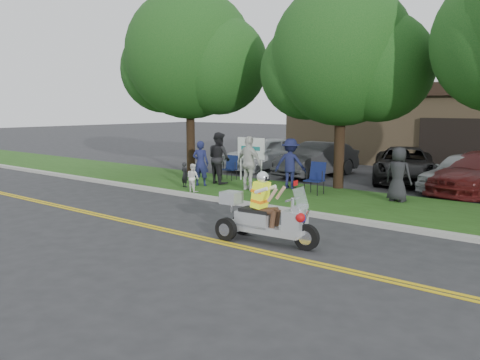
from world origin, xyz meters
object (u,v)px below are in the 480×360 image
Objects in this scene: lawn_chair_b at (316,176)px; parked_car_left at (317,159)px; spectator_adult_left at (201,163)px; parked_car_far_right at (465,172)px; parked_car_far_left at (266,153)px; spectator_adult_right at (249,163)px; spectator_adult_mid at (219,158)px; lawn_chair_a at (231,166)px; parked_car_mid at (404,165)px; trike_scooter at (264,218)px.

lawn_chair_b is 0.24× the size of parked_car_left.
spectator_adult_left is 0.40× the size of parked_car_far_right.
parked_car_far_left is 1.04× the size of parked_car_left.
spectator_adult_mid is at bearing -7.94° from spectator_adult_right.
lawn_chair_a is 0.22× the size of parked_car_left.
parked_car_mid is 1.20× the size of parked_car_far_right.
trike_scooter is at bearing -72.52° from lawn_chair_b.
parked_car_mid is (3.14, 5.71, -0.34)m from spectator_adult_right.
spectator_adult_right reaches higher than lawn_chair_b.
spectator_adult_left is at bearing 16.09° from spectator_adult_right.
spectator_adult_right is at bearing -179.37° from spectator_adult_mid.
spectator_adult_right is (2.09, -1.48, 0.39)m from lawn_chair_a.
spectator_adult_left is at bearing -152.46° from parked_car_mid.
parked_car_far_left is at bearing 136.89° from lawn_chair_b.
trike_scooter is 2.31× the size of lawn_chair_b.
parked_car_left is (3.00, -0.44, -0.05)m from parked_car_far_left.
trike_scooter is 12.76m from parked_car_far_left.
spectator_adult_mid is 0.44× the size of parked_car_left.
spectator_adult_right is at bearing 164.23° from spectator_adult_left.
parked_car_left is (-4.54, 9.86, 0.17)m from trike_scooter.
spectator_adult_right is at bearing -46.27° from lawn_chair_a.
parked_car_far_left is 9.03m from parked_car_far_right.
parked_car_far_left is at bearing 159.43° from parked_car_mid.
spectator_adult_right is at bearing -81.87° from parked_car_left.
parked_car_left reaches higher than lawn_chair_b.
trike_scooter reaches higher than parked_car_mid.
spectator_adult_mid reaches higher than parked_car_far_right.
parked_car_far_right is at bearing 1.27° from parked_car_left.
lawn_chair_b is at bearing 169.45° from spectator_adult_left.
parked_car_far_right is at bearing 4.91° from parked_car_far_left.
parked_car_mid is at bearing -155.87° from spectator_adult_left.
parked_car_left is at bearing 53.40° from lawn_chair_a.
parked_car_mid is at bearing 91.19° from trike_scooter.
trike_scooter is at bearing -86.96° from parked_car_far_right.
trike_scooter is 9.68m from parked_car_far_right.
lawn_chair_b reaches higher than lawn_chair_a.
spectator_adult_left reaches higher than trike_scooter.
spectator_adult_right is 0.41× the size of parked_car_far_left.
lawn_chair_a is at bearing -111.73° from parked_car_left.
spectator_adult_left is at bearing -96.20° from lawn_chair_a.
spectator_adult_mid is (0.19, 0.78, 0.14)m from spectator_adult_left.
spectator_adult_right reaches higher than parked_car_left.
lawn_chair_b is at bearing 105.55° from trike_scooter.
spectator_adult_mid is 0.39× the size of parked_car_mid.
lawn_chair_a is 1.86m from spectator_adult_left.
lawn_chair_a is 8.39m from parked_car_far_right.
spectator_adult_left is 0.33× the size of parked_car_mid.
parked_car_mid is at bearing -112.84° from spectator_adult_right.
parked_car_far_left reaches higher than lawn_chair_a.
trike_scooter is 0.59× the size of parked_car_far_right.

